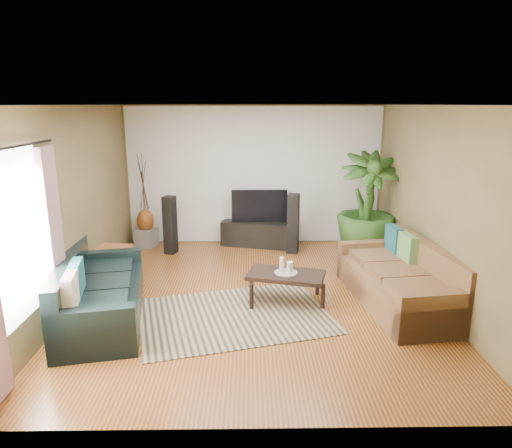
{
  "coord_description": "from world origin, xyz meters",
  "views": [
    {
      "loc": [
        -0.1,
        -6.1,
        2.71
      ],
      "look_at": [
        0.0,
        0.2,
        1.05
      ],
      "focal_mm": 32.0,
      "sensor_mm": 36.0,
      "label": 1
    }
  ],
  "objects_px": {
    "sofa_right": "(398,275)",
    "potted_plant": "(367,205)",
    "speaker_right": "(293,224)",
    "side_table": "(113,264)",
    "coffee_table": "(286,287)",
    "sofa_left": "(102,288)",
    "television": "(259,206)",
    "tv_stand": "(259,234)",
    "vase": "(145,221)",
    "speaker_left": "(170,225)",
    "pedestal": "(146,237)"
  },
  "relations": [
    {
      "from": "sofa_right",
      "to": "potted_plant",
      "type": "relative_size",
      "value": 1.17
    },
    {
      "from": "sofa_right",
      "to": "speaker_right",
      "type": "height_order",
      "value": "speaker_right"
    },
    {
      "from": "side_table",
      "to": "coffee_table",
      "type": "bearing_deg",
      "value": -17.69
    },
    {
      "from": "sofa_right",
      "to": "speaker_right",
      "type": "relative_size",
      "value": 2.0
    },
    {
      "from": "sofa_left",
      "to": "side_table",
      "type": "relative_size",
      "value": 4.08
    },
    {
      "from": "sofa_left",
      "to": "television",
      "type": "relative_size",
      "value": 2.04
    },
    {
      "from": "tv_stand",
      "to": "sofa_left",
      "type": "bearing_deg",
      "value": -110.34
    },
    {
      "from": "coffee_table",
      "to": "vase",
      "type": "distance_m",
      "value": 3.67
    },
    {
      "from": "speaker_left",
      "to": "speaker_right",
      "type": "xyz_separation_m",
      "value": [
        2.28,
        0.01,
        0.02
      ]
    },
    {
      "from": "pedestal",
      "to": "speaker_right",
      "type": "bearing_deg",
      "value": -8.37
    },
    {
      "from": "tv_stand",
      "to": "side_table",
      "type": "relative_size",
      "value": 2.73
    },
    {
      "from": "speaker_right",
      "to": "side_table",
      "type": "height_order",
      "value": "speaker_right"
    },
    {
      "from": "speaker_left",
      "to": "tv_stand",
      "type": "bearing_deg",
      "value": 32.53
    },
    {
      "from": "sofa_left",
      "to": "pedestal",
      "type": "distance_m",
      "value": 3.13
    },
    {
      "from": "coffee_table",
      "to": "pedestal",
      "type": "distance_m",
      "value": 3.66
    },
    {
      "from": "sofa_left",
      "to": "speaker_right",
      "type": "height_order",
      "value": "speaker_right"
    },
    {
      "from": "speaker_right",
      "to": "side_table",
      "type": "distance_m",
      "value": 3.28
    },
    {
      "from": "sofa_left",
      "to": "potted_plant",
      "type": "relative_size",
      "value": 1.15
    },
    {
      "from": "pedestal",
      "to": "side_table",
      "type": "distance_m",
      "value": 1.8
    },
    {
      "from": "pedestal",
      "to": "side_table",
      "type": "xyz_separation_m",
      "value": [
        -0.13,
        -1.79,
        0.09
      ]
    },
    {
      "from": "potted_plant",
      "to": "side_table",
      "type": "xyz_separation_m",
      "value": [
        -4.27,
        -1.17,
        -0.68
      ]
    },
    {
      "from": "tv_stand",
      "to": "pedestal",
      "type": "distance_m",
      "value": 2.22
    },
    {
      "from": "speaker_left",
      "to": "pedestal",
      "type": "height_order",
      "value": "speaker_left"
    },
    {
      "from": "tv_stand",
      "to": "vase",
      "type": "relative_size",
      "value": 3.22
    },
    {
      "from": "potted_plant",
      "to": "speaker_left",
      "type": "bearing_deg",
      "value": 176.84
    },
    {
      "from": "pedestal",
      "to": "vase",
      "type": "distance_m",
      "value": 0.34
    },
    {
      "from": "potted_plant",
      "to": "pedestal",
      "type": "xyz_separation_m",
      "value": [
        -4.14,
        0.62,
        -0.77
      ]
    },
    {
      "from": "coffee_table",
      "to": "television",
      "type": "distance_m",
      "value": 2.72
    },
    {
      "from": "television",
      "to": "side_table",
      "type": "height_order",
      "value": "television"
    },
    {
      "from": "tv_stand",
      "to": "vase",
      "type": "bearing_deg",
      "value": -166.36
    },
    {
      "from": "coffee_table",
      "to": "sofa_left",
      "type": "bearing_deg",
      "value": -152.68
    },
    {
      "from": "speaker_left",
      "to": "speaker_right",
      "type": "height_order",
      "value": "speaker_right"
    },
    {
      "from": "coffee_table",
      "to": "speaker_right",
      "type": "relative_size",
      "value": 0.94
    },
    {
      "from": "tv_stand",
      "to": "speaker_left",
      "type": "relative_size",
      "value": 1.35
    },
    {
      "from": "tv_stand",
      "to": "sofa_right",
      "type": "bearing_deg",
      "value": -41.83
    },
    {
      "from": "tv_stand",
      "to": "vase",
      "type": "distance_m",
      "value": 2.23
    },
    {
      "from": "coffee_table",
      "to": "vase",
      "type": "xyz_separation_m",
      "value": [
        -2.53,
        2.64,
        0.3
      ]
    },
    {
      "from": "speaker_left",
      "to": "speaker_right",
      "type": "relative_size",
      "value": 0.97
    },
    {
      "from": "speaker_left",
      "to": "vase",
      "type": "xyz_separation_m",
      "value": [
        -0.55,
        0.42,
        -0.02
      ]
    },
    {
      "from": "vase",
      "to": "sofa_right",
      "type": "bearing_deg",
      "value": -33.63
    },
    {
      "from": "speaker_left",
      "to": "potted_plant",
      "type": "xyz_separation_m",
      "value": [
        3.59,
        -0.2,
        0.41
      ]
    },
    {
      "from": "potted_plant",
      "to": "side_table",
      "type": "height_order",
      "value": "potted_plant"
    },
    {
      "from": "television",
      "to": "potted_plant",
      "type": "height_order",
      "value": "potted_plant"
    },
    {
      "from": "potted_plant",
      "to": "vase",
      "type": "relative_size",
      "value": 4.18
    },
    {
      "from": "speaker_right",
      "to": "potted_plant",
      "type": "distance_m",
      "value": 1.38
    },
    {
      "from": "potted_plant",
      "to": "sofa_left",
      "type": "bearing_deg",
      "value": -148.23
    },
    {
      "from": "speaker_right",
      "to": "pedestal",
      "type": "distance_m",
      "value": 2.89
    },
    {
      "from": "television",
      "to": "speaker_right",
      "type": "xyz_separation_m",
      "value": [
        0.62,
        -0.42,
        -0.25
      ]
    },
    {
      "from": "sofa_left",
      "to": "speaker_left",
      "type": "distance_m",
      "value": 2.73
    },
    {
      "from": "coffee_table",
      "to": "side_table",
      "type": "xyz_separation_m",
      "value": [
        -2.66,
        0.85,
        0.05
      ]
    }
  ]
}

